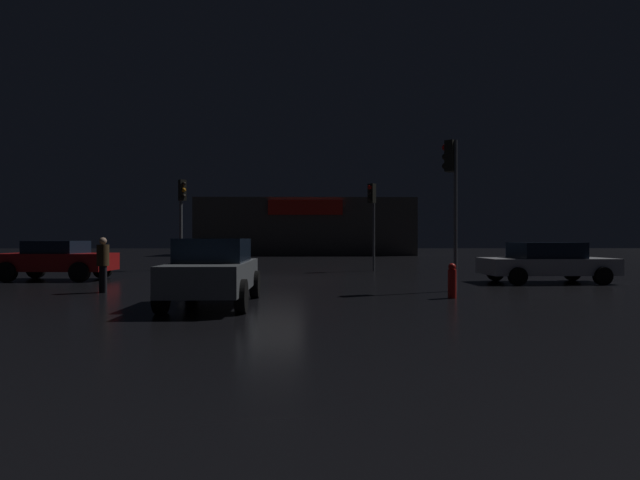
% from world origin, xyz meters
% --- Properties ---
extents(ground_plane, '(120.00, 120.00, 0.00)m').
position_xyz_m(ground_plane, '(0.00, 0.00, 0.00)').
color(ground_plane, black).
extents(store_building, '(20.28, 6.90, 5.31)m').
position_xyz_m(store_building, '(1.00, 28.47, 2.66)').
color(store_building, '#4C4742').
rests_on(store_building, ground).
extents(traffic_signal_main, '(0.43, 0.41, 4.48)m').
position_xyz_m(traffic_signal_main, '(5.74, -4.58, 3.46)').
color(traffic_signal_main, '#595B60').
rests_on(traffic_signal_main, ground).
extents(traffic_signal_opposite, '(0.42, 0.42, 4.19)m').
position_xyz_m(traffic_signal_opposite, '(4.48, 4.43, 3.20)').
color(traffic_signal_opposite, '#595B60').
rests_on(traffic_signal_opposite, ground).
extents(traffic_signal_cross_left, '(0.42, 0.43, 4.48)m').
position_xyz_m(traffic_signal_cross_left, '(-4.89, 5.45, 3.12)').
color(traffic_signal_cross_left, '#595B60').
rests_on(traffic_signal_cross_left, ground).
extents(car_near, '(1.91, 4.11, 1.56)m').
position_xyz_m(car_near, '(-0.72, -7.55, 0.81)').
color(car_near, slate).
rests_on(car_near, ground).
extents(car_far, '(4.08, 2.12, 1.47)m').
position_xyz_m(car_far, '(-7.98, -0.56, 0.78)').
color(car_far, '#A51414').
rests_on(car_far, ground).
extents(car_crossing, '(4.49, 2.17, 1.42)m').
position_xyz_m(car_crossing, '(9.85, -1.97, 0.73)').
color(car_crossing, '#B7B7BF').
rests_on(car_crossing, ground).
extents(pedestrian, '(0.48, 0.48, 1.59)m').
position_xyz_m(pedestrian, '(-4.44, -4.88, 0.92)').
color(pedestrian, black).
rests_on(pedestrian, ground).
extents(fire_hydrant, '(0.22, 0.22, 0.91)m').
position_xyz_m(fire_hydrant, '(5.26, -6.40, 0.45)').
color(fire_hydrant, red).
rests_on(fire_hydrant, ground).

